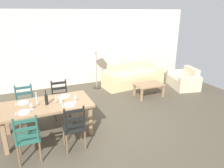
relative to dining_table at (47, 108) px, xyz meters
name	(u,v)px	position (x,y,z in m)	size (l,w,h in m)	color
ground_plane	(103,126)	(1.24, -0.13, -0.67)	(9.60, 9.60, 0.02)	#4D4536
wall_far	(69,49)	(1.24, 3.17, 0.69)	(9.60, 0.16, 2.70)	silver
dining_table	(47,108)	(0.00, 0.00, 0.00)	(1.90, 0.96, 0.75)	#9D7752
dining_chair_near_left	(28,138)	(-0.44, -0.76, -0.19)	(0.43, 0.41, 0.96)	#265D4D
dining_chair_near_right	(74,127)	(0.41, -0.73, -0.19)	(0.43, 0.41, 0.96)	black
dining_chair_far_left	(25,105)	(-0.42, 0.77, -0.19)	(0.42, 0.41, 0.96)	#235050
dining_chair_far_right	(61,99)	(0.42, 0.78, -0.19)	(0.43, 0.41, 0.96)	black
dinner_plate_near_left	(24,112)	(-0.45, -0.25, 0.10)	(0.24, 0.24, 0.02)	white
fork_near_left	(16,114)	(-0.60, -0.25, 0.09)	(0.02, 0.17, 0.01)	silver
dinner_plate_near_right	(70,104)	(0.45, -0.25, 0.10)	(0.24, 0.24, 0.02)	white
fork_near_right	(63,106)	(0.30, -0.25, 0.09)	(0.02, 0.17, 0.01)	silver
dinner_plate_far_left	(23,102)	(-0.45, 0.25, 0.10)	(0.24, 0.24, 0.02)	white
fork_far_left	(16,104)	(-0.60, 0.25, 0.09)	(0.02, 0.17, 0.01)	silver
dinner_plate_far_right	(65,96)	(0.45, 0.25, 0.10)	(0.24, 0.24, 0.02)	white
fork_far_right	(58,97)	(0.30, 0.25, 0.09)	(0.02, 0.17, 0.01)	silver
wine_bottle	(46,99)	(0.01, -0.04, 0.20)	(0.07, 0.07, 0.32)	black
wine_glass_near_left	(31,104)	(-0.31, -0.16, 0.20)	(0.06, 0.06, 0.16)	white
wine_glass_near_right	(75,97)	(0.61, -0.12, 0.20)	(0.06, 0.06, 0.16)	white
coffee_cup_primary	(61,101)	(0.31, -0.06, 0.13)	(0.07, 0.07, 0.09)	beige
candle_tall	(37,101)	(-0.18, 0.02, 0.17)	(0.05, 0.05, 0.29)	#998C66
candle_short	(56,101)	(0.20, -0.04, 0.14)	(0.05, 0.05, 0.18)	#998C66
couch	(132,77)	(3.33, 2.23, -0.37)	(2.35, 1.01, 0.80)	beige
coffee_table	(149,86)	(3.27, 1.01, -0.31)	(0.90, 0.56, 0.42)	#9D7752
armchair_upholstered	(184,80)	(4.95, 1.25, -0.41)	(1.05, 1.31, 0.72)	beige
standing_lamp	(96,49)	(1.98, 2.41, 0.75)	(0.40, 0.40, 1.64)	#332D28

